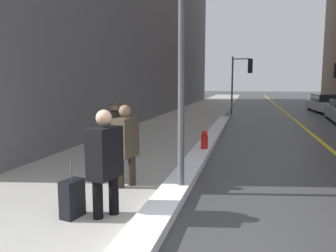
{
  "coord_description": "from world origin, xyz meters",
  "views": [
    {
      "loc": [
        1.45,
        -3.5,
        2.07
      ],
      "look_at": [
        -0.4,
        4.0,
        1.05
      ],
      "focal_mm": 35.0,
      "sensor_mm": 36.0,
      "label": 1
    }
  ],
  "objects_px": {
    "pedestrian_in_fedora": "(115,126)",
    "fire_hydrant": "(204,143)",
    "pedestrian_in_glasses": "(126,142)",
    "parked_car_white": "(327,103)",
    "traffic_light_near": "(243,73)",
    "pedestrian_trailing": "(105,158)",
    "lamp_post": "(182,17)",
    "rolling_suitcase": "(72,199)"
  },
  "relations": [
    {
      "from": "pedestrian_in_glasses",
      "to": "rolling_suitcase",
      "type": "bearing_deg",
      "value": 3.14
    },
    {
      "from": "pedestrian_trailing",
      "to": "fire_hydrant",
      "type": "bearing_deg",
      "value": -178.3
    },
    {
      "from": "lamp_post",
      "to": "fire_hydrant",
      "type": "height_order",
      "value": "lamp_post"
    },
    {
      "from": "traffic_light_near",
      "to": "pedestrian_trailing",
      "type": "height_order",
      "value": "traffic_light_near"
    },
    {
      "from": "pedestrian_in_fedora",
      "to": "lamp_post",
      "type": "bearing_deg",
      "value": 55.9
    },
    {
      "from": "pedestrian_in_fedora",
      "to": "fire_hydrant",
      "type": "relative_size",
      "value": 2.3
    },
    {
      "from": "pedestrian_trailing",
      "to": "pedestrian_in_fedora",
      "type": "distance_m",
      "value": 4.09
    },
    {
      "from": "lamp_post",
      "to": "pedestrian_trailing",
      "type": "bearing_deg",
      "value": -123.88
    },
    {
      "from": "rolling_suitcase",
      "to": "pedestrian_trailing",
      "type": "bearing_deg",
      "value": 119.57
    },
    {
      "from": "parked_car_white",
      "to": "fire_hydrant",
      "type": "relative_size",
      "value": 6.98
    },
    {
      "from": "lamp_post",
      "to": "rolling_suitcase",
      "type": "distance_m",
      "value": 3.56
    },
    {
      "from": "lamp_post",
      "to": "rolling_suitcase",
      "type": "bearing_deg",
      "value": -132.86
    },
    {
      "from": "rolling_suitcase",
      "to": "parked_car_white",
      "type": "bearing_deg",
      "value": 171.29
    },
    {
      "from": "parked_car_white",
      "to": "rolling_suitcase",
      "type": "distance_m",
      "value": 22.67
    },
    {
      "from": "traffic_light_near",
      "to": "pedestrian_in_glasses",
      "type": "bearing_deg",
      "value": -96.71
    },
    {
      "from": "traffic_light_near",
      "to": "pedestrian_in_glasses",
      "type": "xyz_separation_m",
      "value": [
        -1.95,
        -15.79,
        -1.79
      ]
    },
    {
      "from": "pedestrian_in_glasses",
      "to": "pedestrian_in_fedora",
      "type": "xyz_separation_m",
      "value": [
        -1.23,
        2.35,
        -0.04
      ]
    },
    {
      "from": "pedestrian_in_glasses",
      "to": "rolling_suitcase",
      "type": "xyz_separation_m",
      "value": [
        -0.25,
        -1.62,
        -0.61
      ]
    },
    {
      "from": "pedestrian_in_fedora",
      "to": "rolling_suitcase",
      "type": "distance_m",
      "value": 4.13
    },
    {
      "from": "pedestrian_in_glasses",
      "to": "pedestrian_trailing",
      "type": "bearing_deg",
      "value": 21.13
    },
    {
      "from": "pedestrian_in_fedora",
      "to": "parked_car_white",
      "type": "relative_size",
      "value": 0.33
    },
    {
      "from": "pedestrian_in_glasses",
      "to": "pedestrian_in_fedora",
      "type": "distance_m",
      "value": 2.65
    },
    {
      "from": "parked_car_white",
      "to": "pedestrian_trailing",
      "type": "bearing_deg",
      "value": 157.23
    },
    {
      "from": "lamp_post",
      "to": "traffic_light_near",
      "type": "bearing_deg",
      "value": 87.09
    },
    {
      "from": "lamp_post",
      "to": "parked_car_white",
      "type": "distance_m",
      "value": 20.94
    },
    {
      "from": "pedestrian_in_fedora",
      "to": "fire_hydrant",
      "type": "height_order",
      "value": "pedestrian_in_fedora"
    },
    {
      "from": "pedestrian_trailing",
      "to": "pedestrian_in_glasses",
      "type": "height_order",
      "value": "pedestrian_trailing"
    },
    {
      "from": "pedestrian_in_fedora",
      "to": "fire_hydrant",
      "type": "distance_m",
      "value": 2.62
    },
    {
      "from": "traffic_light_near",
      "to": "parked_car_white",
      "type": "height_order",
      "value": "traffic_light_near"
    },
    {
      "from": "pedestrian_in_glasses",
      "to": "rolling_suitcase",
      "type": "distance_m",
      "value": 1.75
    },
    {
      "from": "fire_hydrant",
      "to": "pedestrian_in_glasses",
      "type": "bearing_deg",
      "value": -108.33
    },
    {
      "from": "traffic_light_near",
      "to": "parked_car_white",
      "type": "xyz_separation_m",
      "value": [
        5.84,
        3.77,
        -2.1
      ]
    },
    {
      "from": "lamp_post",
      "to": "rolling_suitcase",
      "type": "xyz_separation_m",
      "value": [
        -1.4,
        -1.5,
        -2.91
      ]
    },
    {
      "from": "traffic_light_near",
      "to": "lamp_post",
      "type": "bearing_deg",
      "value": -92.59
    },
    {
      "from": "traffic_light_near",
      "to": "pedestrian_in_fedora",
      "type": "distance_m",
      "value": 13.93
    },
    {
      "from": "pedestrian_in_glasses",
      "to": "parked_car_white",
      "type": "distance_m",
      "value": 21.06
    },
    {
      "from": "pedestrian_in_fedora",
      "to": "rolling_suitcase",
      "type": "relative_size",
      "value": 1.69
    },
    {
      "from": "pedestrian_in_fedora",
      "to": "parked_car_white",
      "type": "height_order",
      "value": "pedestrian_in_fedora"
    },
    {
      "from": "parked_car_white",
      "to": "lamp_post",
      "type": "bearing_deg",
      "value": 158.32
    },
    {
      "from": "pedestrian_in_glasses",
      "to": "rolling_suitcase",
      "type": "relative_size",
      "value": 1.73
    },
    {
      "from": "pedestrian_trailing",
      "to": "parked_car_white",
      "type": "xyz_separation_m",
      "value": [
        7.55,
        21.04,
        -0.33
      ]
    },
    {
      "from": "traffic_light_near",
      "to": "pedestrian_in_fedora",
      "type": "height_order",
      "value": "traffic_light_near"
    }
  ]
}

